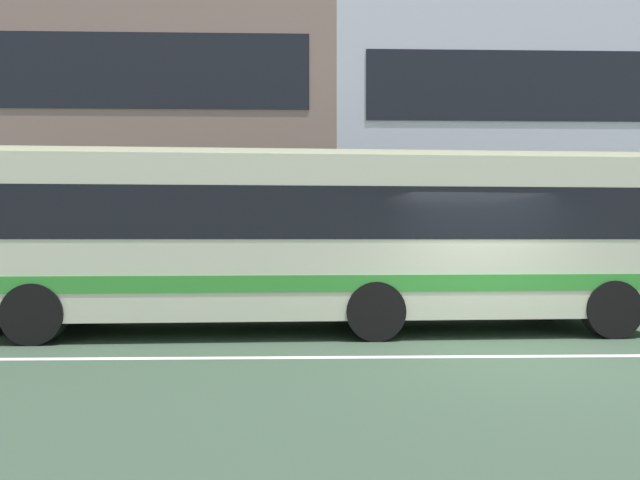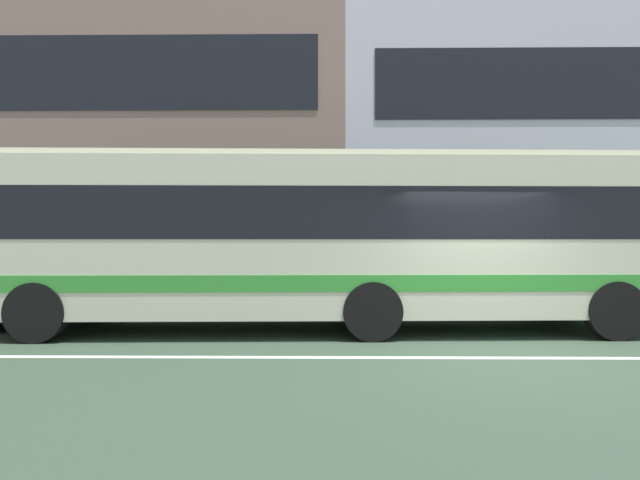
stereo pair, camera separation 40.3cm
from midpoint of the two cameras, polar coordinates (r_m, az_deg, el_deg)
The scene contains 6 objects.
ground_plane at distance 8.49m, azimuth 20.31°, elevation -11.51°, with size 160.00×160.00×0.00m, color #334636.
lane_centre_line at distance 8.49m, azimuth 20.31°, elevation -11.48°, with size 60.00×0.16×0.01m, color silver.
hedge_row_far at distance 14.30m, azimuth 9.70°, elevation -5.11°, with size 23.98×1.10×0.84m, color #214716.
apartment_block_left at distance 25.39m, azimuth -24.31°, elevation 10.37°, with size 22.77×9.23×12.51m.
apartment_block_right at distance 26.43m, azimuth 30.60°, elevation 9.17°, with size 24.36×9.23×11.81m.
transit_bus at distance 10.29m, azimuth 1.82°, elevation 0.52°, with size 11.79×3.01×3.24m.
Camera 2 is at (-2.59, -7.84, 1.70)m, focal length 30.62 mm.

